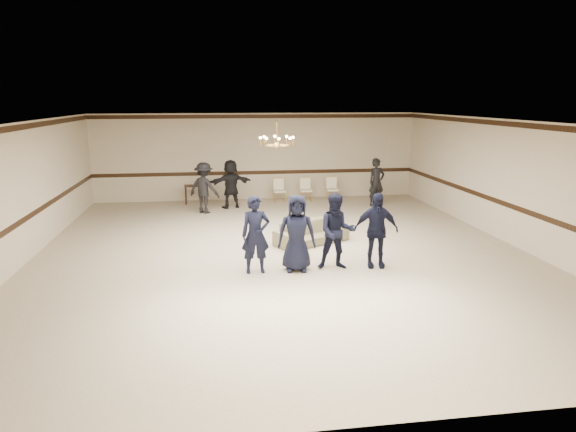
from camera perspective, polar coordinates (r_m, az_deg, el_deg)
The scene contains 16 objects.
room at distance 12.33m, azimuth -0.66°, elevation 3.09°, with size 12.01×14.01×3.21m.
chair_rail at distance 19.29m, azimuth -3.46°, elevation 4.87°, with size 12.00×0.02×0.14m, color black.
crown_molding at distance 19.10m, azimuth -3.54°, elevation 11.06°, with size 12.00×0.02×0.14m, color black.
chandelier at distance 13.17m, azimuth -1.26°, elevation 9.30°, with size 0.94×0.94×0.89m, color gold, non-canonical shape.
boy_a at distance 11.05m, azimuth -3.64°, elevation -2.09°, with size 0.62×0.41×1.71m, color black.
boy_b at distance 11.15m, azimuth 0.97°, elevation -1.92°, with size 0.83×0.54×1.71m, color black.
boy_c at distance 11.33m, azimuth 5.47°, elevation -1.74°, with size 0.83×0.65×1.71m, color black.
boy_d at distance 11.57m, azimuth 9.80°, elevation -1.56°, with size 1.00×0.42×1.71m, color black.
settee at distance 13.40m, azimuth 2.65°, elevation -1.84°, with size 2.00×0.78×0.58m, color #6B6747.
adult_left at distance 17.06m, azimuth -9.36°, elevation 3.12°, with size 1.09×0.63×1.69m, color black.
adult_mid at distance 17.76m, azimuth -6.42°, elevation 3.60°, with size 1.56×0.50×1.69m, color black.
adult_right at distance 18.26m, azimuth 9.86°, elevation 3.74°, with size 0.62×0.40×1.69m, color black.
banquet_chair_left at distance 18.64m, azimuth -1.00°, elevation 2.84°, with size 0.42×0.42×0.86m, color #F3E8CC, non-canonical shape.
banquet_chair_mid at distance 18.79m, azimuth 2.03°, elevation 2.92°, with size 0.42×0.42×0.86m, color #F3E8CC, non-canonical shape.
banquet_chair_right at distance 19.00m, azimuth 5.00°, elevation 2.98°, with size 0.42×0.42×0.86m, color #F3E8CC, non-canonical shape.
console_table at distance 18.72m, azimuth -10.24°, elevation 2.40°, with size 0.82×0.35×0.69m, color #341F11.
Camera 1 is at (-1.63, -12.04, 3.73)m, focal length 31.80 mm.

